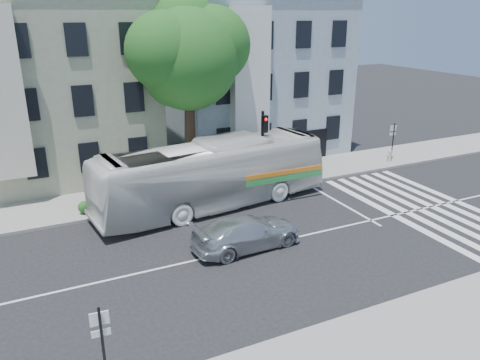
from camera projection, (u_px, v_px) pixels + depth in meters
ground at (257, 246)px, 21.06m from camera, size 120.00×120.00×0.00m
sidewalk_far at (195, 188)px, 27.83m from camera, size 80.00×4.00×0.15m
sidewalk_near at (378, 356)px, 14.23m from camera, size 80.00×4.00×0.15m
building_left at (48, 88)px, 29.13m from camera, size 12.00×10.00×11.00m
building_right at (249, 76)px, 34.78m from camera, size 12.00×10.00×11.00m
street_tree at (187, 53)px, 25.87m from camera, size 7.30×5.90×11.10m
bus at (213, 174)px, 24.87m from camera, size 4.56×13.26×3.62m
sedan at (247, 232)px, 20.76m from camera, size 2.37×5.18×1.47m
hedge at (164, 194)px, 25.75m from camera, size 8.49×2.59×0.70m
traffic_signal at (263, 141)px, 26.45m from camera, size 0.50×0.55×4.77m
fire_hydrant at (390, 155)px, 32.48m from camera, size 0.45×0.27×0.84m
near_sign_pole at (102, 341)px, 12.16m from camera, size 0.50×0.17×2.76m
far_sign_pole at (393, 137)px, 32.44m from camera, size 0.47×0.18×2.63m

